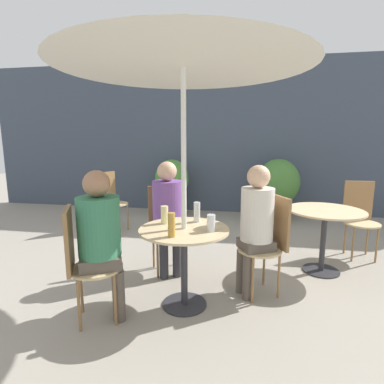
{
  "coord_description": "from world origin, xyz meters",
  "views": [
    {
      "loc": [
        0.46,
        -2.53,
        1.47
      ],
      "look_at": [
        -0.04,
        0.31,
        0.96
      ],
      "focal_mm": 28.0,
      "sensor_mm": 36.0,
      "label": 1
    }
  ],
  "objects_px": {
    "bistro_chair_3": "(360,212)",
    "cafe_table_near": "(184,246)",
    "seated_person_2": "(101,233)",
    "potted_plant_0": "(172,185)",
    "seated_person_0": "(256,219)",
    "bistro_chair_0": "(270,237)",
    "beer_glass_2": "(165,215)",
    "bistro_chair_4": "(111,196)",
    "seated_person_1": "(168,208)",
    "umbrella": "(183,49)",
    "beer_glass_0": "(211,223)",
    "beer_glass_1": "(197,212)",
    "beer_glass_3": "(171,225)",
    "potted_plant_1": "(278,185)",
    "bistro_chair_1": "(165,221)",
    "bistro_chair_2": "(82,256)",
    "cafe_table_far": "(325,223)"
  },
  "relations": [
    {
      "from": "bistro_chair_3",
      "to": "cafe_table_near",
      "type": "bearing_deg",
      "value": -143.32
    },
    {
      "from": "cafe_table_near",
      "to": "seated_person_2",
      "type": "bearing_deg",
      "value": -153.76
    },
    {
      "from": "potted_plant_0",
      "to": "seated_person_0",
      "type": "bearing_deg",
      "value": -62.44
    },
    {
      "from": "bistro_chair_0",
      "to": "beer_glass_2",
      "type": "bearing_deg",
      "value": -101.86
    },
    {
      "from": "bistro_chair_4",
      "to": "seated_person_1",
      "type": "xyz_separation_m",
      "value": [
        1.33,
        -1.43,
        0.18
      ]
    },
    {
      "from": "bistro_chair_3",
      "to": "potted_plant_0",
      "type": "distance_m",
      "value": 3.26
    },
    {
      "from": "bistro_chair_3",
      "to": "potted_plant_0",
      "type": "bearing_deg",
      "value": 148.54
    },
    {
      "from": "umbrella",
      "to": "bistro_chair_0",
      "type": "bearing_deg",
      "value": 26.24
    },
    {
      "from": "seated_person_2",
      "to": "beer_glass_0",
      "type": "relative_size",
      "value": 8.71
    },
    {
      "from": "bistro_chair_0",
      "to": "beer_glass_1",
      "type": "relative_size",
      "value": 5.1
    },
    {
      "from": "beer_glass_3",
      "to": "bistro_chair_3",
      "type": "bearing_deg",
      "value": 41.71
    },
    {
      "from": "bistro_chair_4",
      "to": "potted_plant_1",
      "type": "relative_size",
      "value": 0.84
    },
    {
      "from": "potted_plant_0",
      "to": "potted_plant_1",
      "type": "distance_m",
      "value": 1.99
    },
    {
      "from": "bistro_chair_4",
      "to": "bistro_chair_0",
      "type": "bearing_deg",
      "value": -101.43
    },
    {
      "from": "potted_plant_1",
      "to": "beer_glass_1",
      "type": "bearing_deg",
      "value": -109.8
    },
    {
      "from": "bistro_chair_0",
      "to": "umbrella",
      "type": "xyz_separation_m",
      "value": [
        -0.75,
        -0.37,
        1.6
      ]
    },
    {
      "from": "bistro_chair_1",
      "to": "bistro_chair_2",
      "type": "xyz_separation_m",
      "value": [
        -0.38,
        -1.12,
        0.0
      ]
    },
    {
      "from": "cafe_table_far",
      "to": "potted_plant_1",
      "type": "relative_size",
      "value": 0.72
    },
    {
      "from": "potted_plant_0",
      "to": "bistro_chair_1",
      "type": "bearing_deg",
      "value": -78.15
    },
    {
      "from": "cafe_table_far",
      "to": "bistro_chair_3",
      "type": "distance_m",
      "value": 0.82
    },
    {
      "from": "beer_glass_2",
      "to": "beer_glass_3",
      "type": "relative_size",
      "value": 0.84
    },
    {
      "from": "umbrella",
      "to": "seated_person_2",
      "type": "bearing_deg",
      "value": -153.76
    },
    {
      "from": "bistro_chair_3",
      "to": "beer_glass_0",
      "type": "bearing_deg",
      "value": -138.96
    },
    {
      "from": "potted_plant_0",
      "to": "potted_plant_1",
      "type": "xyz_separation_m",
      "value": [
        1.99,
        -0.07,
        0.06
      ]
    },
    {
      "from": "beer_glass_3",
      "to": "potted_plant_0",
      "type": "xyz_separation_m",
      "value": [
        -0.82,
        3.4,
        -0.2
      ]
    },
    {
      "from": "beer_glass_0",
      "to": "beer_glass_3",
      "type": "height_order",
      "value": "beer_glass_3"
    },
    {
      "from": "cafe_table_far",
      "to": "bistro_chair_2",
      "type": "distance_m",
      "value": 2.52
    },
    {
      "from": "seated_person_2",
      "to": "beer_glass_2",
      "type": "height_order",
      "value": "seated_person_2"
    },
    {
      "from": "bistro_chair_2",
      "to": "seated_person_2",
      "type": "distance_m",
      "value": 0.23
    },
    {
      "from": "bistro_chair_0",
      "to": "bistro_chair_3",
      "type": "relative_size",
      "value": 1.0
    },
    {
      "from": "bistro_chair_3",
      "to": "beer_glass_3",
      "type": "xyz_separation_m",
      "value": [
        -2.0,
        -1.79,
        0.25
      ]
    },
    {
      "from": "bistro_chair_2",
      "to": "umbrella",
      "type": "xyz_separation_m",
      "value": [
        0.75,
        0.37,
        1.6
      ]
    },
    {
      "from": "bistro_chair_4",
      "to": "potted_plant_0",
      "type": "relative_size",
      "value": 0.87
    },
    {
      "from": "seated_person_2",
      "to": "umbrella",
      "type": "distance_m",
      "value": 1.58
    },
    {
      "from": "bistro_chair_0",
      "to": "bistro_chair_1",
      "type": "distance_m",
      "value": 1.19
    },
    {
      "from": "beer_glass_1",
      "to": "seated_person_2",
      "type": "bearing_deg",
      "value": -142.41
    },
    {
      "from": "beer_glass_1",
      "to": "beer_glass_2",
      "type": "distance_m",
      "value": 0.3
    },
    {
      "from": "beer_glass_2",
      "to": "seated_person_0",
      "type": "bearing_deg",
      "value": 12.24
    },
    {
      "from": "cafe_table_near",
      "to": "bistro_chair_1",
      "type": "distance_m",
      "value": 0.84
    },
    {
      "from": "bistro_chair_1",
      "to": "cafe_table_near",
      "type": "bearing_deg",
      "value": -90.0
    },
    {
      "from": "bistro_chair_0",
      "to": "beer_glass_3",
      "type": "height_order",
      "value": "bistro_chair_0"
    },
    {
      "from": "beer_glass_1",
      "to": "beer_glass_3",
      "type": "height_order",
      "value": "beer_glass_3"
    },
    {
      "from": "bistro_chair_0",
      "to": "seated_person_1",
      "type": "distance_m",
      "value": 1.1
    },
    {
      "from": "bistro_chair_1",
      "to": "bistro_chair_4",
      "type": "height_order",
      "value": "same"
    },
    {
      "from": "bistro_chair_1",
      "to": "bistro_chair_2",
      "type": "distance_m",
      "value": 1.19
    },
    {
      "from": "bistro_chair_3",
      "to": "beer_glass_1",
      "type": "relative_size",
      "value": 5.1
    },
    {
      "from": "cafe_table_near",
      "to": "bistro_chair_1",
      "type": "height_order",
      "value": "bistro_chair_1"
    },
    {
      "from": "cafe_table_far",
      "to": "seated_person_1",
      "type": "distance_m",
      "value": 1.73
    },
    {
      "from": "beer_glass_2",
      "to": "cafe_table_near",
      "type": "bearing_deg",
      "value": -31.3
    },
    {
      "from": "seated_person_0",
      "to": "bistro_chair_2",
      "type": "bearing_deg",
      "value": -90.0
    }
  ]
}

